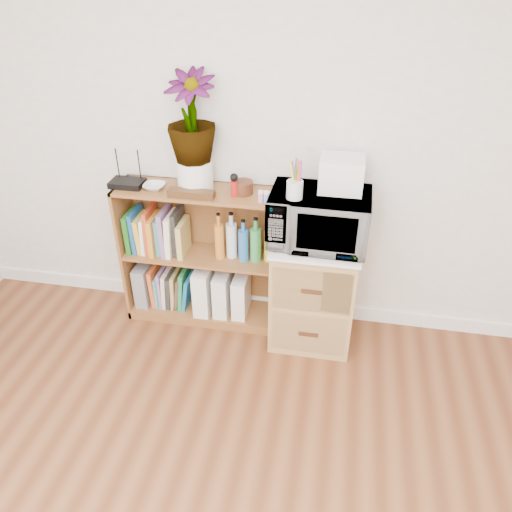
# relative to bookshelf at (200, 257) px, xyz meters

# --- Properties ---
(skirting_board) EXTENTS (4.00, 0.02, 0.10)m
(skirting_board) POSITION_rel_bookshelf_xyz_m (0.35, 0.14, -0.42)
(skirting_board) COLOR white
(skirting_board) RESTS_ON ground
(bookshelf) EXTENTS (1.00, 0.30, 0.95)m
(bookshelf) POSITION_rel_bookshelf_xyz_m (0.00, 0.00, 0.00)
(bookshelf) COLOR brown
(bookshelf) RESTS_ON ground
(wicker_unit) EXTENTS (0.50, 0.45, 0.70)m
(wicker_unit) POSITION_rel_bookshelf_xyz_m (0.75, -0.08, -0.12)
(wicker_unit) COLOR #9E7542
(wicker_unit) RESTS_ON ground
(microwave) EXTENTS (0.57, 0.39, 0.31)m
(microwave) POSITION_rel_bookshelf_xyz_m (0.75, -0.08, 0.40)
(microwave) COLOR silver
(microwave) RESTS_ON wicker_unit
(pen_cup) EXTENTS (0.09, 0.09, 0.10)m
(pen_cup) POSITION_rel_bookshelf_xyz_m (0.61, -0.17, 0.61)
(pen_cup) COLOR silver
(pen_cup) RESTS_ON microwave
(small_appliance) EXTENTS (0.24, 0.20, 0.19)m
(small_appliance) POSITION_rel_bookshelf_xyz_m (0.85, -0.01, 0.65)
(small_appliance) COLOR white
(small_appliance) RESTS_ON microwave
(router) EXTENTS (0.20, 0.14, 0.04)m
(router) POSITION_rel_bookshelf_xyz_m (-0.42, -0.02, 0.49)
(router) COLOR black
(router) RESTS_ON bookshelf
(white_bowl) EXTENTS (0.13, 0.13, 0.03)m
(white_bowl) POSITION_rel_bookshelf_xyz_m (-0.25, -0.03, 0.49)
(white_bowl) COLOR silver
(white_bowl) RESTS_ON bookshelf
(plant_pot) EXTENTS (0.21, 0.21, 0.18)m
(plant_pot) POSITION_rel_bookshelf_xyz_m (-0.00, 0.02, 0.56)
(plant_pot) COLOR white
(plant_pot) RESTS_ON bookshelf
(potted_plant) EXTENTS (0.29, 0.29, 0.51)m
(potted_plant) POSITION_rel_bookshelf_xyz_m (-0.00, 0.02, 0.91)
(potted_plant) COLOR #386E2C
(potted_plant) RESTS_ON plant_pot
(trinket_box) EXTENTS (0.28, 0.07, 0.04)m
(trinket_box) POSITION_rel_bookshelf_xyz_m (0.00, -0.10, 0.50)
(trinket_box) COLOR #39240F
(trinket_box) RESTS_ON bookshelf
(kokeshi_doll) EXTENTS (0.04, 0.04, 0.10)m
(kokeshi_doll) POSITION_rel_bookshelf_xyz_m (0.25, -0.04, 0.52)
(kokeshi_doll) COLOR #9E1913
(kokeshi_doll) RESTS_ON bookshelf
(wooden_bowl) EXTENTS (0.13, 0.13, 0.07)m
(wooden_bowl) POSITION_rel_bookshelf_xyz_m (0.29, 0.01, 0.51)
(wooden_bowl) COLOR #3C1C10
(wooden_bowl) RESTS_ON bookshelf
(paint_jars) EXTENTS (0.11, 0.04, 0.06)m
(paint_jars) POSITION_rel_bookshelf_xyz_m (0.45, -0.09, 0.50)
(paint_jars) COLOR pink
(paint_jars) RESTS_ON bookshelf
(file_box) EXTENTS (0.09, 0.24, 0.29)m
(file_box) POSITION_rel_bookshelf_xyz_m (-0.41, 0.00, -0.26)
(file_box) COLOR gray
(file_box) RESTS_ON bookshelf
(magazine_holder_left) EXTENTS (0.10, 0.26, 0.33)m
(magazine_holder_left) POSITION_rel_bookshelf_xyz_m (0.02, -0.01, -0.24)
(magazine_holder_left) COLOR white
(magazine_holder_left) RESTS_ON bookshelf
(magazine_holder_mid) EXTENTS (0.10, 0.24, 0.30)m
(magazine_holder_mid) POSITION_rel_bookshelf_xyz_m (0.15, -0.01, -0.25)
(magazine_holder_mid) COLOR silver
(magazine_holder_mid) RESTS_ON bookshelf
(magazine_holder_right) EXTENTS (0.09, 0.23, 0.29)m
(magazine_holder_right) POSITION_rel_bookshelf_xyz_m (0.27, -0.01, -0.26)
(magazine_holder_right) COLOR white
(magazine_holder_right) RESTS_ON bookshelf
(cookbooks) EXTENTS (0.38, 0.20, 0.30)m
(cookbooks) POSITION_rel_bookshelf_xyz_m (-0.27, 0.00, 0.16)
(cookbooks) COLOR #1C621A
(cookbooks) RESTS_ON bookshelf
(liquor_bottles) EXTENTS (0.45, 0.07, 0.32)m
(liquor_bottles) POSITION_rel_bookshelf_xyz_m (0.34, 0.00, 0.17)
(liquor_bottles) COLOR orange
(liquor_bottles) RESTS_ON bookshelf
(lower_books) EXTENTS (0.28, 0.19, 0.29)m
(lower_books) POSITION_rel_bookshelf_xyz_m (-0.22, -0.00, -0.28)
(lower_books) COLOR #D15625
(lower_books) RESTS_ON bookshelf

